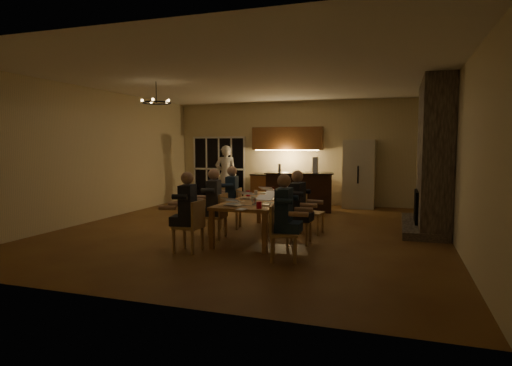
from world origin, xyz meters
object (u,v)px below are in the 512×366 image
object	(u,v)px
chandelier	(156,103)
mug_back	(256,192)
chair_right_mid	(299,220)
redcup_near	(259,205)
laptop_a	(234,199)
can_silver	(254,201)
refrigerator	(359,174)
mug_mid	(273,194)
laptop_b	(263,199)
bar_blender	(315,165)
person_right_near	(284,217)
laptop_c	(249,193)
plate_left	(233,204)
laptop_f	(289,189)
plate_far	(292,195)
person_right_mid	(297,208)
person_left_near	(188,211)
bar_bottle	(280,168)
chair_left_near	(188,226)
chair_left_mid	(214,216)
dining_table	(261,218)
can_cola	(272,189)
person_left_mid	(214,203)
bar_island	(299,192)
chair_right_near	(284,233)
laptop_e	(269,188)
plate_near	(270,203)
redcup_far	(287,190)
redcup_mid	(248,193)
laptop_d	(273,194)
mug_front	(253,199)

from	to	relation	value
chandelier	mug_back	bearing A→B (deg)	19.32
chair_right_mid	redcup_near	size ratio (longest dim) A/B	7.42
laptop_a	can_silver	world-z (taller)	laptop_a
refrigerator	mug_mid	bearing A→B (deg)	-109.47
laptop_b	bar_blender	distance (m)	4.37
person_right_near	laptop_b	xyz separation A→B (m)	(-0.61, 0.78, 0.17)
laptop_c	plate_left	xyz separation A→B (m)	(0.01, -0.93, -0.10)
laptop_c	laptop_b	bearing A→B (deg)	134.59
chandelier	bar_blender	distance (m)	4.75
laptop_c	laptop_f	xyz separation A→B (m)	(0.58, 1.05, 0.00)
mug_back	plate_far	size ratio (longest dim) A/B	0.44
person_right_mid	plate_left	world-z (taller)	person_right_mid
person_left_near	can_silver	world-z (taller)	person_left_near
redcup_near	bar_bottle	xyz separation A→B (m)	(-0.91, 4.67, 0.39)
laptop_a	chair_left_near	bearing A→B (deg)	58.75
chair_left_mid	redcup_near	bearing A→B (deg)	55.95
dining_table	bar_blender	bearing A→B (deg)	83.10
chair_left_near	mug_mid	world-z (taller)	chair_left_near
chair_left_mid	mug_mid	bearing A→B (deg)	138.28
laptop_a	can_cola	size ratio (longest dim) A/B	2.67
person_left_mid	mug_back	bearing A→B (deg)	148.02
bar_island	mug_mid	distance (m)	2.92
chair_right_near	laptop_e	size ratio (longest dim) A/B	2.78
plate_near	bar_bottle	xyz separation A→B (m)	(-0.92, 4.01, 0.44)
person_left_mid	redcup_near	bearing A→B (deg)	46.38
dining_table	bar_blender	size ratio (longest dim) A/B	6.44
chandelier	chair_right_near	bearing A→B (deg)	-27.04
laptop_a	dining_table	bearing A→B (deg)	-85.26
person_right_mid	redcup_far	bearing A→B (deg)	22.39
laptop_c	bar_blender	bearing A→B (deg)	-90.43
chair_right_mid	mug_mid	world-z (taller)	chair_right_mid
chair_left_mid	redcup_mid	distance (m)	1.06
redcup_far	plate_left	distance (m)	2.36
person_right_near	redcup_mid	xyz separation A→B (m)	(-1.31, 1.99, 0.12)
chair_left_near	chair_right_near	size ratio (longest dim) A/B	1.00
laptop_d	mug_back	bearing A→B (deg)	120.53
laptop_a	person_left_mid	bearing A→B (deg)	-25.50
refrigerator	bar_bottle	xyz separation A→B (m)	(-2.08, -1.25, 0.20)
laptop_a	plate_near	bearing A→B (deg)	-124.91
laptop_a	laptop_e	world-z (taller)	same
mug_back	plate_far	world-z (taller)	mug_back
laptop_b	redcup_far	size ratio (longest dim) A/B	2.67
laptop_d	plate_left	distance (m)	1.03
person_right_mid	plate_near	size ratio (longest dim) A/B	6.25
redcup_mid	bar_island	bearing A→B (deg)	82.20
chair_right_near	laptop_d	xyz separation A→B (m)	(-0.66, 1.66, 0.42)
chair_left_near	laptop_f	bearing A→B (deg)	160.10
laptop_c	mug_front	world-z (taller)	laptop_c
dining_table	chandelier	xyz separation A→B (m)	(-2.39, 0.02, 2.38)
plate_near	plate_far	bearing A→B (deg)	87.25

